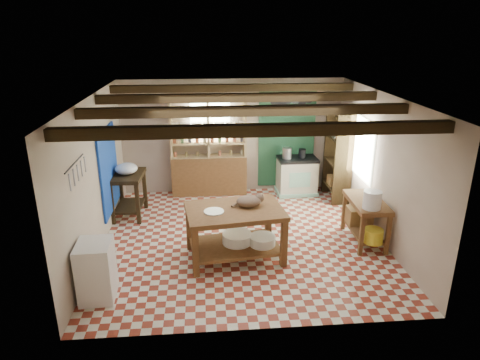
{
  "coord_description": "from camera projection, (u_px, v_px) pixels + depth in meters",
  "views": [
    {
      "loc": [
        -0.65,
        -7.0,
        3.69
      ],
      "look_at": [
        -0.01,
        0.3,
        1.04
      ],
      "focal_mm": 32.0,
      "sensor_mm": 36.0,
      "label": 1
    }
  ],
  "objects": [
    {
      "name": "steel_tray",
      "position": [
        214.0,
        211.0,
        6.82
      ],
      "size": [
        0.36,
        0.36,
        0.02
      ],
      "primitive_type": "cylinder",
      "rotation": [
        0.0,
        0.0,
        0.13
      ],
      "color": "#B6B6BE",
      "rests_on": "work_table"
    },
    {
      "name": "ceiling",
      "position": [
        242.0,
        96.0,
        6.98
      ],
      "size": [
        5.0,
        5.0,
        0.02
      ],
      "primitive_type": "cube",
      "color": "#4F4F55",
      "rests_on": "wall_back"
    },
    {
      "name": "green_wall_patch",
      "position": [
        286.0,
        138.0,
        9.85
      ],
      "size": [
        1.3,
        0.04,
        2.3
      ],
      "primitive_type": "cube",
      "color": "#205132",
      "rests_on": "wall_back"
    },
    {
      "name": "basin_large",
      "position": [
        237.0,
        238.0,
        7.19
      ],
      "size": [
        0.55,
        0.55,
        0.17
      ],
      "primitive_type": "cylinder",
      "rotation": [
        0.0,
        0.0,
        0.13
      ],
      "color": "white",
      "rests_on": "work_table"
    },
    {
      "name": "work_table",
      "position": [
        235.0,
        233.0,
        7.09
      ],
      "size": [
        1.68,
        1.24,
        0.88
      ],
      "primitive_type": "cube",
      "rotation": [
        0.0,
        0.0,
        0.13
      ],
      "color": "brown",
      "rests_on": "floor"
    },
    {
      "name": "cat",
      "position": [
        249.0,
        201.0,
        7.01
      ],
      "size": [
        0.49,
        0.43,
        0.19
      ],
      "primitive_type": "ellipsoid",
      "rotation": [
        0.0,
        0.0,
        0.31
      ],
      "color": "#80624A",
      "rests_on": "work_table"
    },
    {
      "name": "prep_table",
      "position": [
        129.0,
        195.0,
        8.66
      ],
      "size": [
        0.66,
        0.93,
        0.91
      ],
      "primitive_type": "cube",
      "rotation": [
        0.0,
        0.0,
        -0.05
      ],
      "color": "#332411",
      "rests_on": "floor"
    },
    {
      "name": "wall_left",
      "position": [
        95.0,
        176.0,
        7.21
      ],
      "size": [
        0.04,
        5.0,
        2.6
      ],
      "primitive_type": "cube",
      "color": "#BFAD9A",
      "rests_on": "floor"
    },
    {
      "name": "pot_rack",
      "position": [
        292.0,
        100.0,
        9.14
      ],
      "size": [
        0.86,
        0.12,
        0.36
      ],
      "primitive_type": "cube",
      "color": "black",
      "rests_on": "ceiling"
    },
    {
      "name": "wall_back",
      "position": [
        232.0,
        137.0,
        9.76
      ],
      "size": [
        5.0,
        0.04,
        2.6
      ],
      "primitive_type": "cube",
      "color": "#BFAD9A",
      "rests_on": "floor"
    },
    {
      "name": "blue_wall_patch",
      "position": [
        109.0,
        170.0,
        8.13
      ],
      "size": [
        0.04,
        1.4,
        1.6
      ],
      "primitive_type": "cube",
      "color": "#1743B1",
      "rests_on": "wall_left"
    },
    {
      "name": "white_bucket",
      "position": [
        372.0,
        200.0,
        7.12
      ],
      "size": [
        0.31,
        0.31,
        0.31
      ],
      "primitive_type": "cylinder",
      "rotation": [
        0.0,
        0.0,
        -0.02
      ],
      "color": "white",
      "rests_on": "right_counter"
    },
    {
      "name": "window_right",
      "position": [
        361.0,
        147.0,
        8.52
      ],
      "size": [
        0.02,
        1.3,
        1.2
      ],
      "primitive_type": "cube",
      "color": "beige",
      "rests_on": "wall_right"
    },
    {
      "name": "tall_rack",
      "position": [
        338.0,
        155.0,
        9.39
      ],
      "size": [
        0.4,
        0.86,
        2.0
      ],
      "primitive_type": "cube",
      "color": "#332411",
      "rests_on": "floor"
    },
    {
      "name": "kettle_right",
      "position": [
        302.0,
        153.0,
        9.68
      ],
      "size": [
        0.17,
        0.17,
        0.2
      ],
      "primitive_type": "cylinder",
      "rotation": [
        0.0,
        0.0,
        0.04
      ],
      "color": "black",
      "rests_on": "stove"
    },
    {
      "name": "wall_front",
      "position": [
        262.0,
        239.0,
        5.08
      ],
      "size": [
        5.0,
        0.04,
        2.6
      ],
      "primitive_type": "cube",
      "color": "#BFAD9A",
      "rests_on": "floor"
    },
    {
      "name": "right_counter",
      "position": [
        365.0,
        221.0,
        7.64
      ],
      "size": [
        0.58,
        1.13,
        0.8
      ],
      "primitive_type": "cube",
      "rotation": [
        0.0,
        0.0,
        -0.02
      ],
      "color": "brown",
      "rests_on": "floor"
    },
    {
      "name": "ceiling_beams",
      "position": [
        242.0,
        104.0,
        7.02
      ],
      "size": [
        5.0,
        3.8,
        0.15
      ],
      "primitive_type": "cube",
      "color": "#332411",
      "rests_on": "ceiling"
    },
    {
      "name": "yellow_tub",
      "position": [
        373.0,
        236.0,
        7.24
      ],
      "size": [
        0.33,
        0.33,
        0.24
      ],
      "primitive_type": "cylinder",
      "rotation": [
        0.0,
        0.0,
        -0.02
      ],
      "color": "gold",
      "rests_on": "right_counter"
    },
    {
      "name": "window_back",
      "position": [
        210.0,
        120.0,
        9.56
      ],
      "size": [
        0.9,
        0.02,
        0.8
      ],
      "primitive_type": "cube",
      "color": "beige",
      "rests_on": "wall_back"
    },
    {
      "name": "stove",
      "position": [
        297.0,
        176.0,
        9.85
      ],
      "size": [
        0.9,
        0.62,
        0.86
      ],
      "primitive_type": "cube",
      "rotation": [
        0.0,
        0.0,
        0.04
      ],
      "color": "beige",
      "rests_on": "floor"
    },
    {
      "name": "white_cabinet",
      "position": [
        96.0,
        271.0,
        6.04
      ],
      "size": [
        0.49,
        0.59,
        0.85
      ],
      "primitive_type": "cube",
      "rotation": [
        0.0,
        0.0,
        0.03
      ],
      "color": "white",
      "rests_on": "floor"
    },
    {
      "name": "basin_small",
      "position": [
        262.0,
        240.0,
        7.13
      ],
      "size": [
        0.49,
        0.49,
        0.15
      ],
      "primitive_type": "cylinder",
      "rotation": [
        0.0,
        0.0,
        0.13
      ],
      "color": "white",
      "rests_on": "work_table"
    },
    {
      "name": "wall_right",
      "position": [
        382.0,
        168.0,
        7.62
      ],
      "size": [
        0.04,
        5.0,
        2.6
      ],
      "primitive_type": "cube",
      "color": "#BFAD9A",
      "rests_on": "floor"
    },
    {
      "name": "utensil_rail",
      "position": [
        76.0,
        171.0,
        5.93
      ],
      "size": [
        0.06,
        0.9,
        0.28
      ],
      "primitive_type": "cube",
      "color": "black",
      "rests_on": "wall_left"
    },
    {
      "name": "wicker_basket",
      "position": [
        359.0,
        216.0,
        7.94
      ],
      "size": [
        0.45,
        0.36,
        0.31
      ],
      "primitive_type": "cube",
      "rotation": [
        0.0,
        0.0,
        -0.02
      ],
      "color": "olive",
      "rests_on": "right_counter"
    },
    {
      "name": "shelving_unit",
      "position": [
        209.0,
        148.0,
        9.61
      ],
      "size": [
        1.7,
        0.34,
        2.2
      ],
      "primitive_type": "cube",
      "color": "tan",
      "rests_on": "floor"
    },
    {
      "name": "floor",
      "position": [
        242.0,
        239.0,
        7.86
      ],
      "size": [
        5.0,
        5.0,
        0.02
      ],
      "primitive_type": "cube",
      "color": "maroon",
      "rests_on": "ground"
    },
    {
      "name": "enamel_bowl",
      "position": [
        126.0,
        169.0,
        8.47
      ],
      "size": [
        0.46,
        0.46,
        0.22
      ],
      "primitive_type": "ellipsoid",
      "rotation": [
        0.0,
        0.0,
        -0.05
      ],
      "color": "white",
      "rests_on": "prep_table"
    },
    {
      "name": "kettle_left",
      "position": [
        287.0,
        153.0,
        9.63
      ],
      "size": [
        0.22,
        0.22,
        0.24
      ],
      "primitive_type": "cylinder",
      "rotation": [
        0.0,
        0.0,
        0.04
      ],
      "color": "#B6B6BE",
      "rests_on": "stove"
    }
  ]
}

